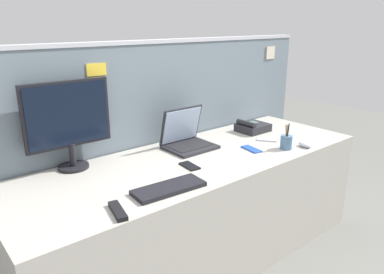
# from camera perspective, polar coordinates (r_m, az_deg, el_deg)

# --- Properties ---
(ground_plane) EXTENTS (10.00, 10.00, 0.00)m
(ground_plane) POSITION_cam_1_polar(r_m,az_deg,el_deg) (2.57, 0.75, -18.04)
(ground_plane) COLOR slate
(desk) EXTENTS (2.30, 0.78, 0.70)m
(desk) POSITION_cam_1_polar(r_m,az_deg,el_deg) (2.38, 0.78, -11.16)
(desk) COLOR #ADA89E
(desk) RESTS_ON ground_plane
(cubicle_divider) EXTENTS (2.77, 0.08, 1.39)m
(cubicle_divider) POSITION_cam_1_polar(r_m,az_deg,el_deg) (2.56, -5.42, -0.75)
(cubicle_divider) COLOR slate
(cubicle_divider) RESTS_ON ground_plane
(desktop_monitor) EXTENTS (0.48, 0.17, 0.49)m
(desktop_monitor) POSITION_cam_1_polar(r_m,az_deg,el_deg) (2.11, -18.72, 2.69)
(desktop_monitor) COLOR black
(desktop_monitor) RESTS_ON desk
(laptop) EXTENTS (0.31, 0.26, 0.26)m
(laptop) POSITION_cam_1_polar(r_m,az_deg,el_deg) (2.40, -0.89, -0.07)
(laptop) COLOR #232328
(laptop) RESTS_ON desk
(desk_phone) EXTENTS (0.22, 0.19, 0.09)m
(desk_phone) POSITION_cam_1_polar(r_m,az_deg,el_deg) (2.79, 9.37, 1.53)
(desk_phone) COLOR #232328
(desk_phone) RESTS_ON desk
(keyboard_main) EXTENTS (0.37, 0.17, 0.02)m
(keyboard_main) POSITION_cam_1_polar(r_m,az_deg,el_deg) (1.82, -3.61, -7.94)
(keyboard_main) COLOR black
(keyboard_main) RESTS_ON desk
(computer_mouse_right_hand) EXTENTS (0.08, 0.11, 0.03)m
(computer_mouse_right_hand) POSITION_cam_1_polar(r_m,az_deg,el_deg) (2.53, 17.20, -1.15)
(computer_mouse_right_hand) COLOR #B2B5BC
(computer_mouse_right_hand) RESTS_ON desk
(pen_cup) EXTENTS (0.08, 0.08, 0.17)m
(pen_cup) POSITION_cam_1_polar(r_m,az_deg,el_deg) (2.45, 14.46, -0.75)
(pen_cup) COLOR #4C7093
(pen_cup) RESTS_ON desk
(cell_phone_black_slab) EXTENTS (0.08, 0.14, 0.01)m
(cell_phone_black_slab) POSITION_cam_1_polar(r_m,az_deg,el_deg) (2.10, -0.37, -4.52)
(cell_phone_black_slab) COLOR black
(cell_phone_black_slab) RESTS_ON desk
(cell_phone_silver_slab) EXTENTS (0.13, 0.15, 0.01)m
(cell_phone_silver_slab) POSITION_cam_1_polar(r_m,az_deg,el_deg) (2.61, 11.59, -0.41)
(cell_phone_silver_slab) COLOR #B7BAC1
(cell_phone_silver_slab) RESTS_ON desk
(cell_phone_blue_case) EXTENTS (0.08, 0.15, 0.01)m
(cell_phone_blue_case) POSITION_cam_1_polar(r_m,az_deg,el_deg) (2.40, 9.22, -1.86)
(cell_phone_blue_case) COLOR blue
(cell_phone_blue_case) RESTS_ON desk
(tv_remote) EXTENTS (0.08, 0.18, 0.02)m
(tv_remote) POSITION_cam_1_polar(r_m,az_deg,el_deg) (1.65, -11.48, -11.20)
(tv_remote) COLOR black
(tv_remote) RESTS_ON desk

